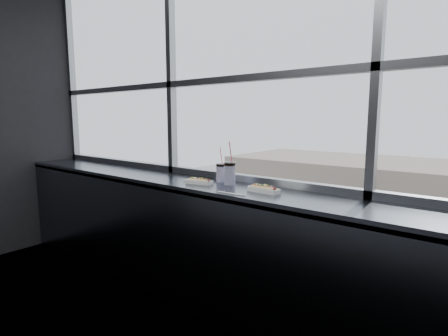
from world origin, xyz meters
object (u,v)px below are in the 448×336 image
Objects in this scene: loose_straw at (231,193)px; wrapper at (186,180)px; soda_cup_right at (230,172)px; pedestrian_a at (389,262)px; soda_cup_left at (221,171)px; tree_left at (351,224)px; hotdog_tray_left at (199,181)px; hotdog_tray_right at (264,189)px; car_near_b at (322,318)px; pedestrian_b at (420,260)px.

wrapper is (-0.64, 0.18, 0.01)m from loose_straw.
wrapper is (-0.40, -0.12, -0.10)m from soda_cup_right.
soda_cup_left is at bearing 9.23° from pedestrian_a.
pedestrian_a is (-4.79, 27.42, -10.99)m from loose_straw.
tree_left is at bearing 103.59° from loose_straw.
hotdog_tray_left is 0.78× the size of soda_cup_left.
soda_cup_right is 4.12× the size of wrapper.
soda_cup_right is at bearing 21.42° from hotdog_tray_left.
pedestrian_a is at bearing 104.15° from hotdog_tray_right.
loose_straw is 0.66m from wrapper.
loose_straw is (0.39, -0.35, -0.09)m from soda_cup_left.
car_near_b is at bearing 107.70° from wrapper.
tree_left is at bearing 105.98° from soda_cup_right.
hotdog_tray_left is 0.11× the size of pedestrian_a.
hotdog_tray_right is 30.81m from tree_left.
soda_cup_left is 0.53m from loose_straw.
hotdog_tray_right is at bearing -15.62° from soda_cup_left.
pedestrian_b is at bearing 94.95° from soda_cup_left.
soda_cup_right is at bearing -20.64° from soda_cup_left.
hotdog_tray_left reaches higher than wrapper.
car_near_b is (-6.00, 16.30, -11.10)m from hotdog_tray_right.
tree_left is (-2.47, 12.00, 2.36)m from car_near_b.
hotdog_tray_right is 0.70× the size of soda_cup_right.
loose_straw is at bearing -84.36° from pedestrian_b.
loose_straw is (-0.16, -0.20, -0.02)m from hotdog_tray_right.
soda_cup_left is 29.58m from pedestrian_a.
hotdog_tray_right is 0.25m from loose_straw.
wrapper is at bearing 8.66° from pedestrian_a.
hotdog_tray_right reaches higher than car_near_b.
pedestrian_b is at bearing 138.14° from pedestrian_a.
loose_straw is 0.12× the size of pedestrian_b.
hotdog_tray_left is 0.18m from wrapper.
loose_straw is at bearing 9.91° from pedestrian_a.
soda_cup_left is 0.15× the size of pedestrian_a.
hotdog_tray_right is 0.13× the size of pedestrian_b.
hotdog_tray_left reaches higher than loose_straw.
tree_left is (-7.68, 28.32, -8.73)m from wrapper.
hotdog_tray_left is 0.62m from hotdog_tray_right.
hotdog_tray_right reaches higher than loose_straw.
wrapper is at bearing 158.36° from hotdog_tray_left.
car_near_b is (-5.60, 16.20, -11.19)m from soda_cup_right.
soda_cup_right is 31.39m from pedestrian_b.
hotdog_tray_left is 0.94× the size of hotdog_tray_right.
pedestrian_b reaches higher than car_near_b.
hotdog_tray_left is 31.48m from pedestrian_b.
hotdog_tray_left is 0.66× the size of soda_cup_right.
car_near_b is at bearing -102.69° from pedestrian_b.
loose_straw is at bearing -159.46° from car_near_b.
soda_cup_left is at bearing -85.05° from pedestrian_b.
tree_left is at bearing -169.30° from pedestrian_b.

